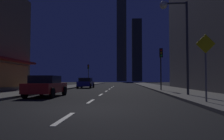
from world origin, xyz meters
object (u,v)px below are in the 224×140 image
at_px(traffic_light_near_right, 161,60).
at_px(street_lamp_right, 175,24).
at_px(car_parked_near, 46,86).
at_px(car_parked_far, 86,83).
at_px(fire_hydrant_far_left, 63,85).
at_px(traffic_light_far_left, 88,70).
at_px(pedestrian_crossing_sign, 206,62).

bearing_deg(traffic_light_near_right, street_lamp_right, -91.05).
bearing_deg(car_parked_near, street_lamp_right, 2.86).
bearing_deg(car_parked_far, fire_hydrant_far_left, -124.86).
relative_size(traffic_light_near_right, traffic_light_far_left, 1.00).
xyz_separation_m(street_lamp_right, pedestrian_crossing_sign, (0.22, -4.94, -3.05)).
bearing_deg(street_lamp_right, traffic_light_near_right, 88.95).
bearing_deg(traffic_light_near_right, traffic_light_far_left, 116.18).
height_order(car_parked_far, street_lamp_right, street_lamp_right).
bearing_deg(fire_hydrant_far_left, traffic_light_near_right, -25.31).
bearing_deg(car_parked_far, traffic_light_far_left, 97.91).
bearing_deg(traffic_light_near_right, pedestrian_crossing_sign, -89.50).
bearing_deg(pedestrian_crossing_sign, car_parked_near, 154.00).
xyz_separation_m(fire_hydrant_far_left, street_lamp_right, (11.28, -11.95, 4.61)).
distance_m(car_parked_near, fire_hydrant_far_left, 12.62).
relative_size(car_parked_far, street_lamp_right, 0.64).
xyz_separation_m(car_parked_near, pedestrian_crossing_sign, (9.20, -4.49, 1.28)).
distance_m(car_parked_far, traffic_light_near_right, 12.82).
distance_m(fire_hydrant_far_left, pedestrian_crossing_sign, 20.49).
relative_size(fire_hydrant_far_left, pedestrian_crossing_sign, 0.21).
xyz_separation_m(car_parked_near, traffic_light_far_left, (-1.90, 29.39, 2.45)).
xyz_separation_m(traffic_light_near_right, traffic_light_far_left, (-11.00, 22.38, 0.00)).
relative_size(car_parked_far, traffic_light_near_right, 1.01).
bearing_deg(street_lamp_right, car_parked_far, 120.48).
distance_m(car_parked_far, fire_hydrant_far_left, 4.03).
relative_size(fire_hydrant_far_left, traffic_light_far_left, 0.16).
bearing_deg(traffic_light_near_right, car_parked_near, -142.39).
relative_size(car_parked_far, traffic_light_far_left, 1.01).
xyz_separation_m(traffic_light_near_right, pedestrian_crossing_sign, (0.10, -11.50, -1.18)).
bearing_deg(car_parked_near, traffic_light_near_right, 37.61).
relative_size(car_parked_far, fire_hydrant_far_left, 6.48).
bearing_deg(pedestrian_crossing_sign, fire_hydrant_far_left, 124.25).
bearing_deg(street_lamp_right, car_parked_near, -177.14).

